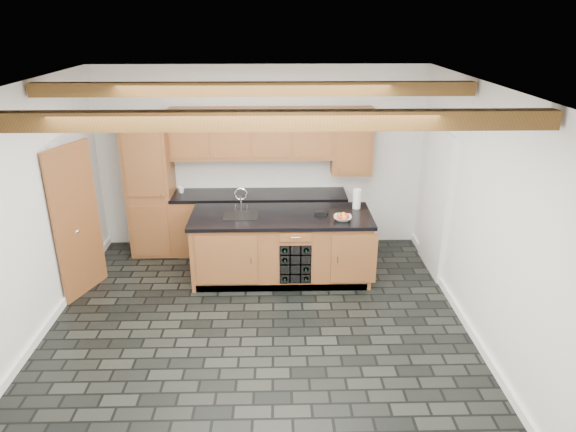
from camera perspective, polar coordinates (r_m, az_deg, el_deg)
name	(u,v)px	position (r m, az deg, el deg)	size (l,w,h in m)	color
ground	(258,328)	(6.24, -3.40, -12.28)	(5.00, 5.00, 0.00)	black
room_shell	(249,192)	(6.05, -4.37, 2.70)	(5.01, 5.00, 5.00)	white
back_cabinetry	(236,190)	(7.85, -5.79, 2.92)	(3.65, 0.62, 2.20)	#995D31
island	(282,246)	(7.13, -0.69, -3.39)	(2.48, 0.96, 0.93)	#995D31
faucet	(241,212)	(7.00, -5.28, 0.46)	(0.45, 0.40, 0.34)	black
kitchen_scale	(321,213)	(6.98, 3.71, 0.35)	(0.19, 0.14, 0.05)	black
fruit_bowl	(343,218)	(6.81, 6.09, -0.24)	(0.24, 0.24, 0.06)	beige
fruit_cluster	(343,216)	(6.80, 6.10, 0.00)	(0.16, 0.17, 0.07)	red
paper_towel	(357,199)	(7.22, 7.66, 1.89)	(0.11, 0.11, 0.27)	white
mug	(181,190)	(7.98, -11.78, 2.87)	(0.10, 0.10, 0.10)	white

